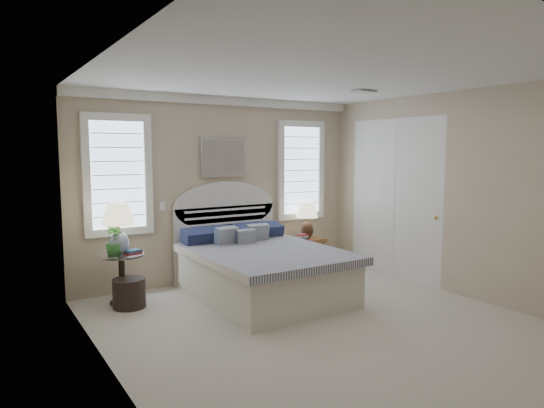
{
  "coord_description": "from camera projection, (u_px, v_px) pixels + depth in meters",
  "views": [
    {
      "loc": [
        -3.23,
        -3.98,
        1.91
      ],
      "look_at": [
        -0.09,
        1.0,
        1.27
      ],
      "focal_mm": 32.0,
      "sensor_mm": 36.0,
      "label": 1
    }
  ],
  "objects": [
    {
      "name": "painting",
      "position": [
        224.0,
        157.0,
        7.14
      ],
      "size": [
        0.74,
        0.04,
        0.58
      ],
      "primitive_type": "cube",
      "color": "silver",
      "rests_on": "wall_back"
    },
    {
      "name": "floor",
      "position": [
        328.0,
        328.0,
        5.27
      ],
      "size": [
        4.5,
        5.0,
        0.01
      ],
      "primitive_type": "cube",
      "color": "beige",
      "rests_on": "ground"
    },
    {
      "name": "wall_back",
      "position": [
        223.0,
        189.0,
        7.22
      ],
      "size": [
        4.5,
        0.02,
        2.7
      ],
      "primitive_type": "cube",
      "color": "tan",
      "rests_on": "floor"
    },
    {
      "name": "closet_door",
      "position": [
        394.0,
        198.0,
        7.33
      ],
      "size": [
        0.02,
        1.8,
        2.4
      ],
      "primitive_type": "cube",
      "color": "white",
      "rests_on": "floor"
    },
    {
      "name": "nightstand_right",
      "position": [
        307.0,
        247.0,
        7.72
      ],
      "size": [
        0.5,
        0.4,
        0.53
      ],
      "color": "brown",
      "rests_on": "floor"
    },
    {
      "name": "side_table_left",
      "position": [
        122.0,
        273.0,
        6.07
      ],
      "size": [
        0.56,
        0.56,
        0.63
      ],
      "color": "black",
      "rests_on": "floor"
    },
    {
      "name": "books_left",
      "position": [
        133.0,
        252.0,
        6.05
      ],
      "size": [
        0.23,
        0.2,
        0.05
      ],
      "rotation": [
        0.0,
        0.0,
        0.3
      ],
      "color": "maroon",
      "rests_on": "side_table_left"
    },
    {
      "name": "wall_right",
      "position": [
        464.0,
        194.0,
        6.31
      ],
      "size": [
        0.02,
        5.0,
        2.7
      ],
      "primitive_type": "cube",
      "color": "tan",
      "rests_on": "floor"
    },
    {
      "name": "hvac_vent",
      "position": [
        364.0,
        92.0,
        6.28
      ],
      "size": [
        0.3,
        0.2,
        0.02
      ],
      "primitive_type": "cube",
      "color": "#B2B2B2",
      "rests_on": "ceiling"
    },
    {
      "name": "wall_left",
      "position": [
        112.0,
        221.0,
        3.93
      ],
      "size": [
        0.02,
        5.0,
        2.7
      ],
      "primitive_type": "cube",
      "color": "tan",
      "rests_on": "floor"
    },
    {
      "name": "lamp_left",
      "position": [
        118.0,
        223.0,
        6.0
      ],
      "size": [
        0.48,
        0.48,
        0.65
      ],
      "rotation": [
        0.0,
        0.0,
        0.23
      ],
      "color": "silver",
      "rests_on": "side_table_left"
    },
    {
      "name": "crown_molding",
      "position": [
        223.0,
        101.0,
        7.05
      ],
      "size": [
        4.5,
        0.08,
        0.12
      ],
      "primitive_type": "cube",
      "color": "white",
      "rests_on": "wall_back"
    },
    {
      "name": "switch_plate",
      "position": [
        162.0,
        206.0,
        6.73
      ],
      "size": [
        0.08,
        0.01,
        0.12
      ],
      "primitive_type": "cube",
      "color": "white",
      "rests_on": "wall_back"
    },
    {
      "name": "window_left",
      "position": [
        118.0,
        175.0,
        6.35
      ],
      "size": [
        0.9,
        0.06,
        1.6
      ],
      "primitive_type": "cube",
      "color": "silver",
      "rests_on": "wall_back"
    },
    {
      "name": "window_right",
      "position": [
        300.0,
        170.0,
        7.92
      ],
      "size": [
        0.9,
        0.06,
        1.6
      ],
      "primitive_type": "cube",
      "color": "silver",
      "rests_on": "wall_back"
    },
    {
      "name": "potted_plant",
      "position": [
        114.0,
        241.0,
        5.94
      ],
      "size": [
        0.28,
        0.28,
        0.38
      ],
      "primitive_type": "imported",
      "rotation": [
        0.0,
        0.0,
        0.38
      ],
      "color": "#327D39",
      "rests_on": "side_table_left"
    },
    {
      "name": "ceiling",
      "position": [
        331.0,
        74.0,
        4.97
      ],
      "size": [
        4.5,
        5.0,
        0.01
      ],
      "primitive_type": "cube",
      "color": "silver",
      "rests_on": "wall_back"
    },
    {
      "name": "books_right",
      "position": [
        302.0,
        238.0,
        7.53
      ],
      "size": [
        0.21,
        0.18,
        0.1
      ],
      "rotation": [
        0.0,
        0.0,
        0.33
      ],
      "color": "maroon",
      "rests_on": "nightstand_right"
    },
    {
      "name": "bed",
      "position": [
        259.0,
        266.0,
        6.45
      ],
      "size": [
        1.72,
        2.28,
        1.47
      ],
      "color": "#ECE9CF",
      "rests_on": "floor"
    },
    {
      "name": "floor_pot",
      "position": [
        129.0,
        293.0,
        5.94
      ],
      "size": [
        0.52,
        0.52,
        0.36
      ],
      "primitive_type": "cylinder",
      "rotation": [
        0.0,
        0.0,
        0.39
      ],
      "color": "black",
      "rests_on": "floor"
    },
    {
      "name": "lamp_right",
      "position": [
        307.0,
        216.0,
        7.72
      ],
      "size": [
        0.38,
        0.38,
        0.57
      ],
      "rotation": [
        0.0,
        0.0,
        0.1
      ],
      "color": "black",
      "rests_on": "nightstand_right"
    }
  ]
}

